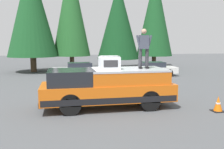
% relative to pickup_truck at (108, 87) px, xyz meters
% --- Properties ---
extents(ground_plane, '(90.00, 90.00, 0.00)m').
position_rel_pickup_truck_xyz_m(ground_plane, '(0.32, 0.43, -0.87)').
color(ground_plane, '#4C4F51').
extents(pickup_truck, '(2.01, 5.54, 1.65)m').
position_rel_pickup_truck_xyz_m(pickup_truck, '(0.00, 0.00, 0.00)').
color(pickup_truck, orange).
rests_on(pickup_truck, ground).
extents(compressor_unit, '(0.65, 0.84, 0.56)m').
position_rel_pickup_truck_xyz_m(compressor_unit, '(-0.08, -0.07, 1.05)').
color(compressor_unit, silver).
rests_on(compressor_unit, pickup_truck).
extents(person_on_truck_bed, '(0.29, 0.72, 1.69)m').
position_rel_pickup_truck_xyz_m(person_on_truck_bed, '(-0.05, -1.57, 1.68)').
color(person_on_truck_bed, '#333338').
rests_on(person_on_truck_bed, pickup_truck).
extents(parked_car_white, '(1.64, 4.10, 1.16)m').
position_rel_pickup_truck_xyz_m(parked_car_white, '(9.21, -5.38, -0.29)').
color(parked_car_white, white).
rests_on(parked_car_white, ground).
extents(parked_car_silver, '(1.64, 4.10, 1.16)m').
position_rel_pickup_truck_xyz_m(parked_car_silver, '(9.75, 0.58, -0.29)').
color(parked_car_silver, silver).
rests_on(parked_car_silver, ground).
extents(traffic_cone, '(0.47, 0.47, 0.62)m').
position_rel_pickup_truck_xyz_m(traffic_cone, '(-1.50, -4.25, -0.58)').
color(traffic_cone, black).
rests_on(traffic_cone, ground).
extents(conifer_far_left, '(3.87, 3.87, 10.30)m').
position_rel_pickup_truck_xyz_m(conifer_far_left, '(15.74, -8.06, 4.92)').
color(conifer_far_left, '#4C3826').
rests_on(conifer_far_left, ground).
extents(conifer_left, '(4.47, 4.47, 9.18)m').
position_rel_pickup_truck_xyz_m(conifer_left, '(16.05, -4.09, 4.21)').
color(conifer_left, '#4C3826').
rests_on(conifer_left, ground).
extents(conifer_center_left, '(3.76, 3.76, 10.91)m').
position_rel_pickup_truck_xyz_m(conifer_center_left, '(15.40, 0.88, 5.28)').
color(conifer_center_left, '#4C3826').
rests_on(conifer_center_left, ground).
extents(conifer_center_right, '(4.57, 4.57, 10.24)m').
position_rel_pickup_truck_xyz_m(conifer_center_right, '(14.08, 4.51, 4.96)').
color(conifer_center_right, '#4C3826').
rests_on(conifer_center_right, ground).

